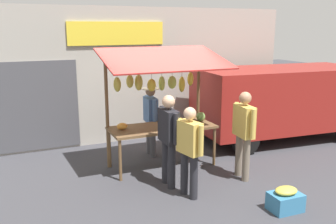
# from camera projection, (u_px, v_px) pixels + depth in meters

# --- Properties ---
(ground_plane) EXTENTS (40.00, 40.00, 0.00)m
(ground_plane) POSITION_uv_depth(u_px,v_px,m) (162.00, 166.00, 7.91)
(ground_plane) COLOR #38383D
(street_backdrop) EXTENTS (9.00, 0.30, 3.40)m
(street_backdrop) POSITION_uv_depth(u_px,v_px,m) (127.00, 75.00, 9.46)
(street_backdrop) COLOR #9E998E
(street_backdrop) RESTS_ON ground
(market_stall) EXTENTS (2.50, 1.46, 2.50)m
(market_stall) POSITION_uv_depth(u_px,v_px,m) (162.00, 94.00, 7.61)
(market_stall) COLOR brown
(market_stall) RESTS_ON ground
(vendor_with_sunhat) EXTENTS (0.42, 0.69, 1.61)m
(vendor_with_sunhat) POSITION_uv_depth(u_px,v_px,m) (151.00, 115.00, 8.38)
(vendor_with_sunhat) COLOR #4C4C51
(vendor_with_sunhat) RESTS_ON ground
(shopper_with_shopping_bag) EXTENTS (0.23, 0.73, 1.72)m
(shopper_with_shopping_bag) POSITION_uv_depth(u_px,v_px,m) (169.00, 134.00, 6.72)
(shopper_with_shopping_bag) COLOR #232328
(shopper_with_shopping_bag) RESTS_ON ground
(shopper_with_ponytail) EXTENTS (0.27, 0.72, 1.72)m
(shopper_with_ponytail) POSITION_uv_depth(u_px,v_px,m) (244.00, 129.00, 7.07)
(shopper_with_ponytail) COLOR #726656
(shopper_with_ponytail) RESTS_ON ground
(shopper_in_striped_shirt) EXTENTS (0.31, 0.68, 1.60)m
(shopper_in_striped_shirt) POSITION_uv_depth(u_px,v_px,m) (189.00, 146.00, 6.30)
(shopper_in_striped_shirt) COLOR #232328
(shopper_in_striped_shirt) RESTS_ON ground
(parked_van) EXTENTS (4.53, 2.19, 1.88)m
(parked_van) POSITION_uv_depth(u_px,v_px,m) (276.00, 97.00, 9.56)
(parked_van) COLOR maroon
(parked_van) RESTS_ON ground
(produce_crate_near) EXTENTS (0.52, 0.39, 0.40)m
(produce_crate_near) POSITION_uv_depth(u_px,v_px,m) (285.00, 200.00, 5.96)
(produce_crate_near) COLOR teal
(produce_crate_near) RESTS_ON ground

